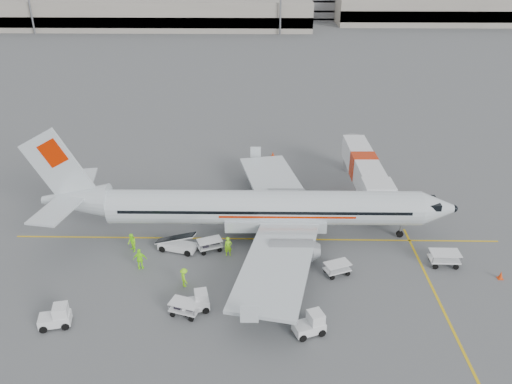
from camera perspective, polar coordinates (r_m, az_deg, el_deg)
ground at (r=45.75m, az=-0.05°, el=-5.38°), size 360.00×360.00×0.00m
stripe_lead at (r=45.75m, az=-0.05°, el=-5.38°), size 44.00×0.20×0.01m
stripe_cross at (r=41.32m, az=19.90°, el=-11.09°), size 0.20×20.00×0.01m
terminal_west at (r=174.90m, az=-13.12°, el=19.21°), size 110.00×22.00×9.00m
terminal_east at (r=197.45m, az=22.92°, el=18.82°), size 90.00×26.00×10.00m
treeline at (r=214.98m, az=0.97°, el=20.63°), size 300.00×3.00×6.00m
aircraft at (r=43.79m, az=0.99°, el=0.65°), size 37.01×29.10×10.15m
jet_bridge at (r=54.16m, az=12.07°, el=1.95°), size 3.54×17.11×4.48m
belt_loader at (r=44.08m, az=-8.99°, el=-5.27°), size 4.68×2.74×2.39m
tug_fore at (r=35.46m, az=6.09°, el=-14.75°), size 2.41×1.90×1.63m
tug_mid at (r=37.46m, az=-6.97°, el=-12.29°), size 2.23×1.59×1.55m
tug_aft at (r=38.53m, az=-22.06°, el=-13.02°), size 2.34×1.66×1.64m
cart_loaded_a at (r=44.02m, az=-5.30°, el=-6.07°), size 2.39×1.94×1.09m
cart_loaded_b at (r=37.30m, az=-8.14°, el=-13.02°), size 2.40×1.84×1.10m
cart_empty_a at (r=41.42m, az=9.25°, el=-8.65°), size 2.37×1.92×1.08m
cart_empty_b at (r=44.78m, az=20.71°, el=-7.12°), size 2.44×1.46×1.27m
cone_nose at (r=45.03m, az=26.19°, el=-8.51°), size 0.43×0.43×0.70m
cone_port at (r=63.66m, az=1.94°, el=4.39°), size 0.38×0.38×0.62m
cone_stbd at (r=37.81m, az=0.27°, el=-12.45°), size 0.43×0.43×0.71m
crew_a at (r=43.10m, az=-3.20°, el=-6.23°), size 0.71×0.53×1.77m
crew_b at (r=44.89m, az=-14.00°, el=-5.66°), size 1.02×1.06×1.72m
crew_c at (r=39.84m, az=-8.21°, el=-9.65°), size 1.00×1.20×1.62m
crew_d at (r=42.37m, az=-13.11°, el=-7.48°), size 1.15×0.54×1.91m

